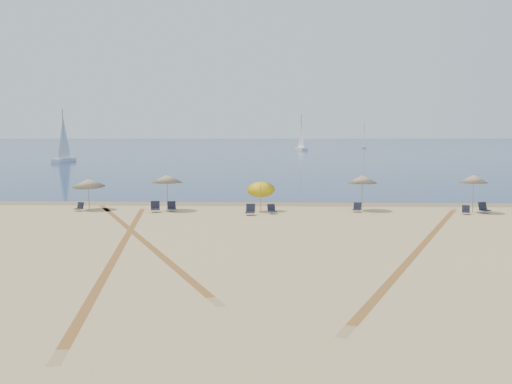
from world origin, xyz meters
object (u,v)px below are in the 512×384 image
umbrella_4 (362,179)px  chair_3 (155,207)px  chair_9 (484,208)px  sailboat_2 (301,139)px  sailboat_1 (64,146)px  chair_5 (250,210)px  sailboat_0 (364,141)px  chair_8 (466,210)px  umbrella_1 (89,183)px  umbrella_5 (474,179)px  chair_6 (272,210)px  umbrella_3 (261,186)px  chair_2 (79,207)px  chair_4 (172,207)px  umbrella_2 (167,179)px  chair_7 (357,208)px

umbrella_4 → chair_3: size_ratio=3.08×
chair_9 → sailboat_2: 131.85m
chair_3 → sailboat_1: (-29.52, 64.13, 2.51)m
chair_5 → sailboat_0: (29.90, 155.47, 2.05)m
chair_8 → chair_9: size_ratio=0.82×
umbrella_1 → sailboat_1: (-24.64, 63.02, 0.95)m
umbrella_4 → chair_5: 8.24m
umbrella_4 → umbrella_5: (7.32, -0.77, 0.11)m
chair_5 → chair_8: size_ratio=1.07×
chair_6 → chair_3: bearing=156.6°
umbrella_3 → chair_8: umbrella_3 is taller
chair_2 → chair_3: bearing=14.3°
chair_9 → chair_4: bearing=162.5°
umbrella_1 → chair_3: 5.25m
chair_2 → chair_8: bearing=16.1°
umbrella_5 → sailboat_2: 131.55m
umbrella_3 → chair_4: (-6.10, -0.18, -1.44)m
umbrella_2 → chair_7: size_ratio=3.43×
sailboat_0 → umbrella_2: bearing=-93.7°
umbrella_5 → chair_9: umbrella_5 is taller
chair_3 → sailboat_0: sailboat_0 is taller
umbrella_4 → chair_7: umbrella_4 is taller
chair_4 → chair_9: chair_9 is taller
chair_4 → chair_8: 19.67m
umbrella_2 → sailboat_0: sailboat_0 is taller
sailboat_2 → umbrella_5: bearing=-102.9°
chair_7 → chair_9: (8.43, -0.20, 0.04)m
chair_6 → chair_7: size_ratio=1.02×
chair_2 → chair_7: size_ratio=0.93×
chair_9 → sailboat_0: size_ratio=0.11×
umbrella_3 → chair_9: 15.04m
chair_4 → chair_8: bearing=-18.1°
umbrella_4 → chair_9: size_ratio=3.00×
umbrella_3 → sailboat_2: sailboat_2 is taller
umbrella_2 → umbrella_4: 13.48m
umbrella_5 → chair_3: size_ratio=3.22×
umbrella_3 → chair_7: 6.70m
umbrella_1 → chair_4: bearing=-6.5°
umbrella_1 → chair_5: umbrella_1 is taller
chair_6 → sailboat_0: size_ratio=0.10×
chair_4 → chair_5: chair_5 is taller
chair_2 → umbrella_3: bearing=19.0°
chair_8 → umbrella_3: bearing=-169.0°
umbrella_5 → chair_5: 15.17m
chair_4 → umbrella_4: bearing=-11.7°
umbrella_3 → chair_3: umbrella_3 is taller
chair_3 → chair_8: (20.71, -0.40, -0.06)m
chair_3 → chair_4: 1.14m
umbrella_3 → umbrella_4: bearing=5.9°
umbrella_2 → sailboat_2: size_ratio=0.25×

